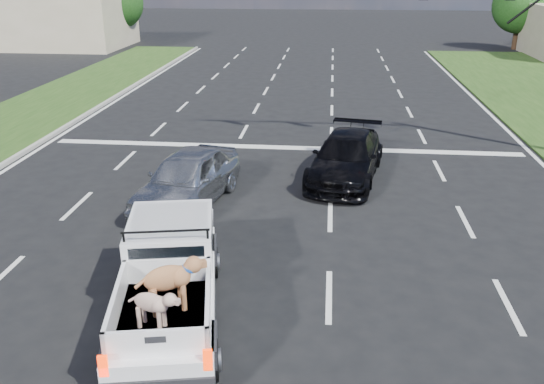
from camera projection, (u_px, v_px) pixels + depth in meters
The scene contains 10 objects.
ground at pixel (243, 292), 11.76m from camera, with size 160.00×160.00×0.00m, color black.
road_markings at pixel (274, 180), 17.83m from camera, with size 17.75×60.00×0.01m.
traffic_signal at pixel (502, 13), 19.06m from camera, with size 9.11×0.31×7.00m.
building_left at pixel (62, 19), 46.11m from camera, with size 10.00×8.00×4.40m, color #BDAD90.
tree_far_b at pixel (24, 2), 47.94m from camera, with size 4.20×4.20×5.40m.
tree_far_c at pixel (117, 3), 47.19m from camera, with size 4.20×4.20×5.40m.
tree_far_d at pixel (521, 6), 44.21m from camera, with size 4.20×4.20×5.40m.
pickup_truck at pixel (169, 277), 10.67m from camera, with size 2.56×4.96×1.77m.
silver_sedan at pixel (187, 178), 15.81m from camera, with size 1.78×4.43×1.51m, color #A4A7AB.
black_coupe at pixel (346, 157), 17.73m from camera, with size 1.93×4.76×1.38m, color black.
Camera 1 is at (1.61, -10.07, 6.22)m, focal length 38.00 mm.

